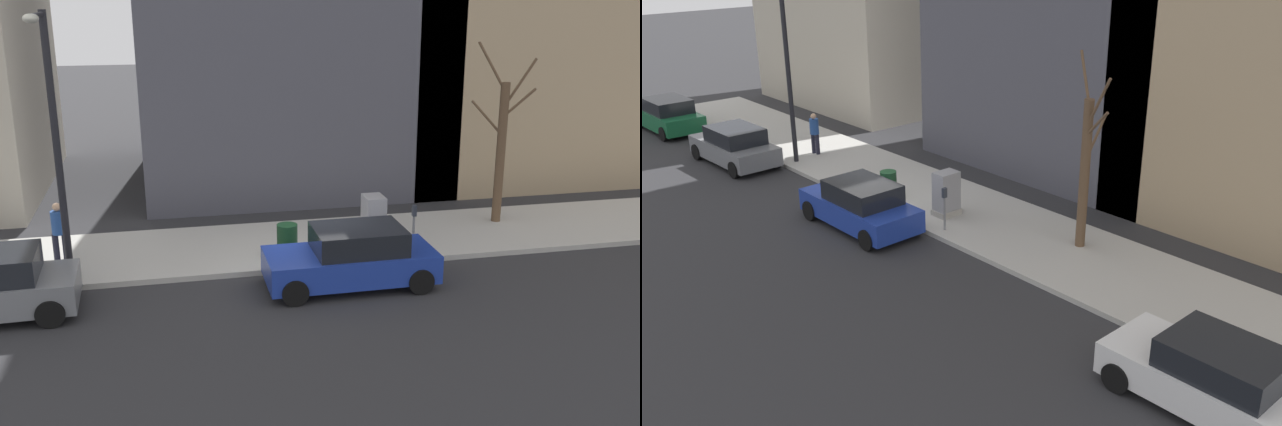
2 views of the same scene
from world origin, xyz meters
TOP-DOWN VIEW (x-y plane):
  - ground_plane at (0.00, 0.00)m, footprint 120.00×120.00m
  - sidewalk at (2.00, 0.00)m, footprint 4.00×36.00m
  - parked_car_white at (-1.28, -12.88)m, footprint 1.94×4.21m
  - parked_car_blue at (-1.13, -0.83)m, footprint 1.94×4.21m
  - parked_car_grey at (-1.15, 7.71)m, footprint 2.03×4.25m
  - parked_car_green at (-1.22, 14.30)m, footprint 1.99×4.23m
  - parking_meter at (0.45, -2.98)m, footprint 0.14×0.10m
  - utility_box at (1.30, -2.09)m, footprint 0.83×0.61m
  - streetlamp at (0.28, 6.04)m, footprint 1.97×0.32m
  - bare_tree at (2.62, -6.50)m, footprint 1.72×1.63m
  - trash_bin at (0.90, 0.45)m, footprint 0.56×0.56m
  - pedestrian_near_meter at (1.65, 6.37)m, footprint 0.36×0.39m

SIDE VIEW (x-z plane):
  - ground_plane at x=0.00m, z-range 0.00..0.00m
  - sidewalk at x=2.00m, z-range 0.00..0.15m
  - trash_bin at x=0.90m, z-range 0.15..1.05m
  - parked_car_white at x=-1.28m, z-range -0.02..1.50m
  - parked_car_blue at x=-1.13m, z-range -0.02..1.50m
  - parked_car_grey at x=-1.15m, z-range -0.02..1.50m
  - parked_car_green at x=-1.22m, z-range -0.02..1.50m
  - utility_box at x=1.30m, z-range 0.13..1.56m
  - parking_meter at x=0.45m, z-range 0.30..1.65m
  - pedestrian_near_meter at x=1.65m, z-range 0.26..1.92m
  - bare_tree at x=2.62m, z-range -0.25..5.25m
  - streetlamp at x=0.28m, z-range 0.77..7.27m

